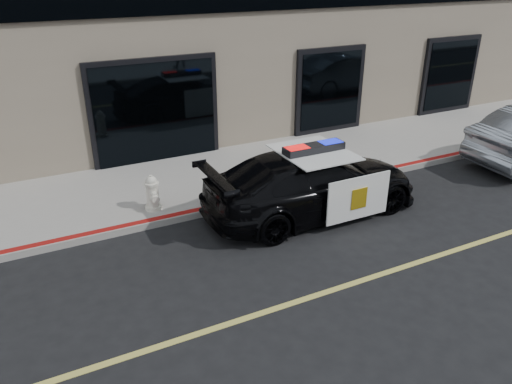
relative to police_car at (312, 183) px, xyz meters
name	(u,v)px	position (x,y,z in m)	size (l,w,h in m)	color
ground	(336,289)	(-1.15, -2.62, -0.72)	(120.00, 120.00, 0.00)	black
sidewalk_n	(217,176)	(-1.15, 2.63, -0.64)	(60.00, 3.50, 0.15)	gray
police_car	(312,183)	(0.00, 0.00, 0.00)	(2.22, 4.87, 1.60)	black
fire_hydrant	(153,194)	(-3.15, 1.42, -0.19)	(0.36, 0.50, 0.80)	white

